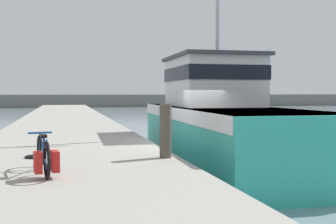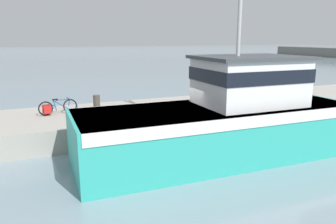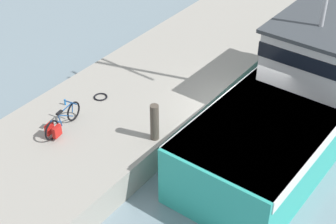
# 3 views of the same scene
# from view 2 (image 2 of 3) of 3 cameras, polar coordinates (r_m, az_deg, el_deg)

# --- Properties ---
(ground_plane) EXTENTS (320.00, 320.00, 0.00)m
(ground_plane) POSITION_cam_2_polar(r_m,az_deg,el_deg) (13.26, 1.29, -6.45)
(ground_plane) COLOR gray
(dock_pier) EXTENTS (4.90, 80.00, 0.96)m
(dock_pier) POSITION_cam_2_polar(r_m,az_deg,el_deg) (16.33, -3.99, -1.03)
(dock_pier) COLOR #A39E93
(dock_pier) RESTS_ON ground_plane
(fishing_boat_main) EXTENTS (3.68, 12.24, 9.30)m
(fishing_boat_main) POSITION_cam_2_polar(r_m,az_deg,el_deg) (12.40, 11.02, -1.03)
(fishing_boat_main) COLOR teal
(fishing_boat_main) RESTS_ON ground_plane
(bicycle_touring) EXTENTS (0.59, 1.73, 0.71)m
(bicycle_touring) POSITION_cam_2_polar(r_m,az_deg,el_deg) (15.72, -19.19, 0.75)
(bicycle_touring) COLOR black
(bicycle_touring) RESTS_ON dock_pier
(mooring_post) EXTENTS (0.26, 0.26, 1.20)m
(mooring_post) POSITION_cam_2_polar(r_m,az_deg,el_deg) (13.37, -12.25, 0.36)
(mooring_post) COLOR #51473D
(mooring_post) RESTS_ON dock_pier
(hose_coil) EXTENTS (0.46, 0.46, 0.05)m
(hose_coil) POSITION_cam_2_polar(r_m,az_deg,el_deg) (16.33, -11.71, 0.55)
(hose_coil) COLOR black
(hose_coil) RESTS_ON dock_pier
(water_bottle_by_bike) EXTENTS (0.06, 0.06, 0.21)m
(water_bottle_by_bike) POSITION_cam_2_polar(r_m,az_deg,el_deg) (16.79, -15.55, 0.95)
(water_bottle_by_bike) COLOR blue
(water_bottle_by_bike) RESTS_ON dock_pier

